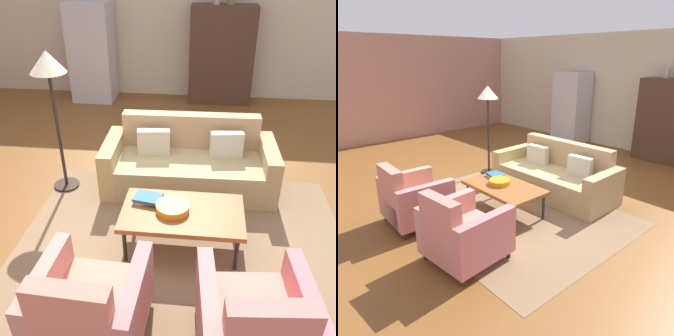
{
  "view_description": "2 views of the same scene",
  "coord_description": "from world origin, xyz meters",
  "views": [
    {
      "loc": [
        0.74,
        -3.64,
        2.64
      ],
      "look_at": [
        0.35,
        -0.1,
        0.54
      ],
      "focal_mm": 39.67,
      "sensor_mm": 36.0,
      "label": 1
    },
    {
      "loc": [
        3.9,
        -3.64,
        2.23
      ],
      "look_at": [
        0.32,
        -0.48,
        0.59
      ],
      "focal_mm": 34.75,
      "sensor_mm": 36.0,
      "label": 2
    }
  ],
  "objects": [
    {
      "name": "wall_back",
      "position": [
        0.0,
        3.94,
        1.4
      ],
      "size": [
        9.89,
        0.12,
        2.8
      ],
      "primitive_type": "cube",
      "color": "beige",
      "rests_on": "ground"
    },
    {
      "name": "ground_plane",
      "position": [
        0.0,
        0.0,
        0.0
      ],
      "size": [
        11.87,
        11.87,
        0.0
      ],
      "primitive_type": "plane",
      "color": "brown"
    },
    {
      "name": "armchair_right",
      "position": [
        1.17,
        -1.9,
        0.34
      ],
      "size": [
        0.87,
        0.87,
        0.88
      ],
      "rotation": [
        0.0,
        0.0,
        0.09
      ],
      "color": "#2D2312",
      "rests_on": "ground"
    },
    {
      "name": "armchair_left",
      "position": [
        -0.04,
        -1.9,
        0.34
      ],
      "size": [
        0.83,
        0.83,
        0.88
      ],
      "rotation": [
        0.0,
        0.0,
        -0.04
      ],
      "color": "#362D12",
      "rests_on": "ground"
    },
    {
      "name": "refrigerator",
      "position": [
        -1.52,
        3.49,
        0.93
      ],
      "size": [
        0.8,
        0.73,
        1.85
      ],
      "color": "#B7BABF",
      "rests_on": "ground"
    },
    {
      "name": "coffee_table",
      "position": [
        0.57,
        -0.74,
        0.4
      ],
      "size": [
        1.2,
        0.7,
        0.44
      ],
      "color": "black",
      "rests_on": "ground"
    },
    {
      "name": "couch",
      "position": [
        0.57,
        0.45,
        0.29
      ],
      "size": [
        2.12,
        0.95,
        0.86
      ],
      "rotation": [
        0.0,
        0.0,
        3.17
      ],
      "color": "tan",
      "rests_on": "ground"
    },
    {
      "name": "book_stack",
      "position": [
        0.21,
        -0.61,
        0.47
      ],
      "size": [
        0.31,
        0.25,
        0.06
      ],
      "color": "beige",
      "rests_on": "coffee_table"
    },
    {
      "name": "area_rug",
      "position": [
        0.57,
        -0.69,
        0.0
      ],
      "size": [
        3.4,
        2.6,
        0.01
      ],
      "primitive_type": "cube",
      "color": "#836648",
      "rests_on": "ground"
    },
    {
      "name": "cabinet",
      "position": [
        0.97,
        3.6,
        0.9
      ],
      "size": [
        1.2,
        0.51,
        1.8
      ],
      "color": "#442C20",
      "rests_on": "ground"
    },
    {
      "name": "floor_lamp",
      "position": [
        -1.0,
        0.22,
        1.44
      ],
      "size": [
        0.4,
        0.4,
        1.72
      ],
      "color": "black",
      "rests_on": "ground"
    },
    {
      "name": "fruit_bowl",
      "position": [
        0.47,
        -0.74,
        0.47
      ],
      "size": [
        0.33,
        0.33,
        0.07
      ],
      "primitive_type": "cylinder",
      "color": "orange",
      "rests_on": "coffee_table"
    }
  ]
}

